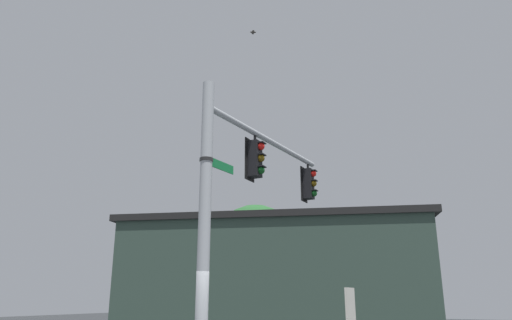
# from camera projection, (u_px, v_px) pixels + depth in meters

# --- Properties ---
(signal_pole) EXTENTS (0.29, 0.29, 7.14)m
(signal_pole) POSITION_uv_depth(u_px,v_px,m) (204.00, 224.00, 10.85)
(signal_pole) COLOR #ADB2B7
(signal_pole) RESTS_ON ground
(mast_arm) EXTENTS (6.18, 0.66, 0.17)m
(mast_arm) POSITION_uv_depth(u_px,v_px,m) (269.00, 141.00, 14.21)
(mast_arm) COLOR #ADB2B7
(traffic_light_nearest_pole) EXTENTS (0.54, 0.49, 1.31)m
(traffic_light_nearest_pole) POSITION_uv_depth(u_px,v_px,m) (256.00, 159.00, 13.29)
(traffic_light_nearest_pole) COLOR black
(traffic_light_mid_inner) EXTENTS (0.54, 0.49, 1.31)m
(traffic_light_mid_inner) POSITION_uv_depth(u_px,v_px,m) (309.00, 184.00, 16.21)
(traffic_light_mid_inner) COLOR black
(street_name_sign) EXTENTS (1.31, 0.33, 0.22)m
(street_name_sign) POSITION_uv_depth(u_px,v_px,m) (213.00, 163.00, 11.52)
(street_name_sign) COLOR #147238
(bird_flying) EXTENTS (0.26, 0.20, 0.09)m
(bird_flying) POSITION_uv_depth(u_px,v_px,m) (253.00, 32.00, 14.31)
(bird_flying) COLOR #4C4742
(storefront_building) EXTENTS (11.05, 15.79, 5.57)m
(storefront_building) POSITION_uv_depth(u_px,v_px,m) (277.00, 279.00, 22.69)
(storefront_building) COLOR #33473D
(storefront_building) RESTS_ON ground
(tree_by_storefront) EXTENTS (4.59, 4.59, 6.64)m
(tree_by_storefront) POSITION_uv_depth(u_px,v_px,m) (255.00, 249.00, 24.32)
(tree_by_storefront) COLOR #4C3823
(tree_by_storefront) RESTS_ON ground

